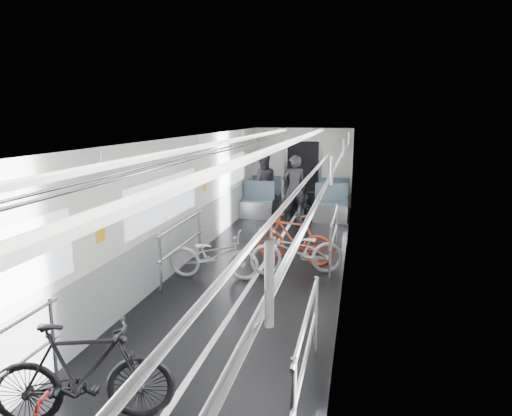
# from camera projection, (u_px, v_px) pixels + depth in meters

# --- Properties ---
(car_shell) EXTENTS (3.02, 14.01, 2.41)m
(car_shell) POSITION_uv_depth(u_px,v_px,m) (271.00, 200.00, 9.11)
(car_shell) COLOR black
(car_shell) RESTS_ON ground
(bike_left_mid) EXTENTS (1.71, 0.97, 0.99)m
(bike_left_mid) POSITION_uv_depth(u_px,v_px,m) (83.00, 373.00, 4.14)
(bike_left_mid) COLOR black
(bike_left_mid) RESTS_ON floor
(bike_left_far) EXTENTS (1.60, 0.65, 0.82)m
(bike_left_far) POSITION_uv_depth(u_px,v_px,m) (214.00, 255.00, 7.88)
(bike_left_far) COLOR silver
(bike_left_far) RESTS_ON floor
(bike_right_mid) EXTENTS (1.77, 1.09, 0.88)m
(bike_right_mid) POSITION_uv_depth(u_px,v_px,m) (297.00, 250.00, 8.07)
(bike_right_mid) COLOR silver
(bike_right_mid) RESTS_ON floor
(bike_right_far) EXTENTS (1.66, 0.83, 0.96)m
(bike_right_far) POSITION_uv_depth(u_px,v_px,m) (294.00, 239.00, 8.67)
(bike_right_far) COLOR #AD3615
(bike_right_far) RESTS_ON floor
(bike_aisle) EXTENTS (0.65, 1.74, 0.90)m
(bike_aisle) POSITION_uv_depth(u_px,v_px,m) (304.00, 205.00, 12.06)
(bike_aisle) COLOR black
(bike_aisle) RESTS_ON floor
(person_standing) EXTENTS (0.75, 0.62, 1.76)m
(person_standing) POSITION_uv_depth(u_px,v_px,m) (294.00, 189.00, 12.03)
(person_standing) COLOR black
(person_standing) RESTS_ON floor
(person_seated) EXTENTS (1.01, 0.89, 1.74)m
(person_seated) POSITION_uv_depth(u_px,v_px,m) (263.00, 184.00, 12.98)
(person_seated) COLOR #353039
(person_seated) RESTS_ON floor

